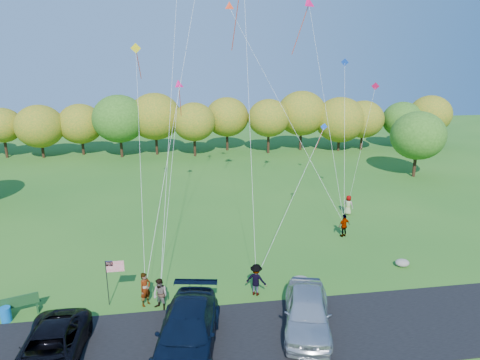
# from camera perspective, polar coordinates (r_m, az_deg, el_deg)

# --- Properties ---
(ground) EXTENTS (140.00, 140.00, 0.00)m
(ground) POSITION_cam_1_polar(r_m,az_deg,el_deg) (25.44, -1.13, -15.12)
(ground) COLOR #24611B
(ground) RESTS_ON ground
(asphalt_lane) EXTENTS (44.00, 6.00, 0.06)m
(asphalt_lane) POSITION_cam_1_polar(r_m,az_deg,el_deg) (22.14, 0.35, -20.37)
(asphalt_lane) COLOR black
(asphalt_lane) RESTS_ON ground
(treeline) EXTENTS (74.98, 28.22, 8.48)m
(treeline) POSITION_cam_1_polar(r_m,az_deg,el_deg) (58.57, -8.74, 7.76)
(treeline) COLOR #372014
(treeline) RESTS_ON ground
(minivan_dark) EXTENTS (2.79, 5.77, 1.58)m
(minivan_dark) POSITION_cam_1_polar(r_m,az_deg,el_deg) (21.79, -24.00, -19.97)
(minivan_dark) COLOR black
(minivan_dark) RESTS_ON asphalt_lane
(minivan_navy) EXTENTS (3.85, 6.99, 1.92)m
(minivan_navy) POSITION_cam_1_polar(r_m,az_deg,el_deg) (21.01, -7.03, -19.44)
(minivan_navy) COLOR black
(minivan_navy) RESTS_ON asphalt_lane
(minivan_silver) EXTENTS (3.67, 5.99, 1.91)m
(minivan_silver) POSITION_cam_1_polar(r_m,az_deg,el_deg) (22.48, 8.94, -16.91)
(minivan_silver) COLOR #B3B6BF
(minivan_silver) RESTS_ON asphalt_lane
(flyer_a) EXTENTS (0.82, 0.83, 1.93)m
(flyer_a) POSITION_cam_1_polar(r_m,az_deg,el_deg) (24.67, -12.51, -14.02)
(flyer_a) COLOR #4C4C59
(flyer_a) RESTS_ON ground
(flyer_b) EXTENTS (1.11, 1.08, 1.80)m
(flyer_b) POSITION_cam_1_polar(r_m,az_deg,el_deg) (24.16, -10.59, -14.78)
(flyer_b) COLOR #4C4C59
(flyer_b) RESTS_ON ground
(flyer_c) EXTENTS (1.41, 1.21, 1.90)m
(flyer_c) POSITION_cam_1_polar(r_m,az_deg,el_deg) (25.07, 2.17, -13.13)
(flyer_c) COLOR #4C4C59
(flyer_c) RESTS_ON ground
(flyer_d) EXTENTS (1.14, 0.77, 1.79)m
(flyer_d) POSITION_cam_1_polar(r_m,az_deg,el_deg) (33.50, 13.72, -5.92)
(flyer_d) COLOR #4C4C59
(flyer_d) RESTS_ON ground
(flyer_e) EXTENTS (0.99, 0.98, 1.72)m
(flyer_e) POSITION_cam_1_polar(r_m,az_deg,el_deg) (38.19, 14.22, -3.25)
(flyer_e) COLOR #4C4C59
(flyer_e) RESTS_ON ground
(park_bench) EXTENTS (1.95, 0.94, 1.11)m
(park_bench) POSITION_cam_1_polar(r_m,az_deg,el_deg) (26.31, -27.37, -14.48)
(park_bench) COLOR #163F1B
(park_bench) RESTS_ON ground
(trash_barrel) EXTENTS (0.53, 0.53, 0.80)m
(trash_barrel) POSITION_cam_1_polar(r_m,az_deg,el_deg) (26.09, -28.77, -15.44)
(trash_barrel) COLOR #0B5DB0
(trash_barrel) RESTS_ON ground
(flag_assembly) EXTENTS (0.99, 0.64, 2.67)m
(flag_assembly) POSITION_cam_1_polar(r_m,az_deg,el_deg) (24.64, -16.71, -11.60)
(flag_assembly) COLOR black
(flag_assembly) RESTS_ON ground
(boulder_near) EXTENTS (1.26, 0.99, 0.63)m
(boulder_near) POSITION_cam_1_polar(r_m,az_deg,el_deg) (26.38, 8.00, -13.28)
(boulder_near) COLOR gray
(boulder_near) RESTS_ON ground
(boulder_far) EXTENTS (0.92, 0.77, 0.48)m
(boulder_far) POSITION_cam_1_polar(r_m,az_deg,el_deg) (30.36, 20.81, -10.28)
(boulder_far) COLOR slate
(boulder_far) RESTS_ON ground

